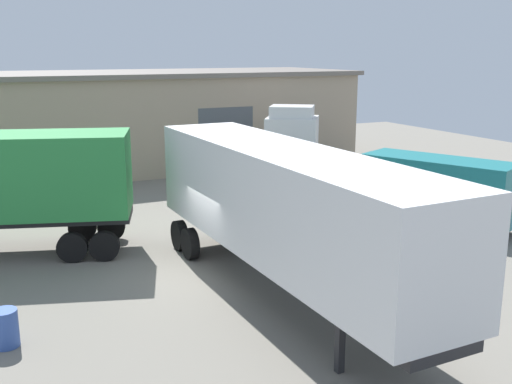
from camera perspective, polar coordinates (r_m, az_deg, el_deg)
The scene contains 7 objects.
ground_plane at distance 18.21m, azimuth -5.03°, elevation -7.90°, with size 60.00×60.00×0.00m, color slate.
warehouse_building at distance 34.92m, azimuth -15.94°, elevation 6.46°, with size 31.00×9.09×5.42m.
tractor_unit_white at distance 29.86m, azimuth 3.32°, elevation 4.17°, with size 5.64×6.56×3.93m.
delivery_van_teal at distance 23.80m, azimuth 17.18°, elevation 0.21°, with size 4.19×6.01×2.62m.
container_trailer_black at distance 15.70m, azimuth 2.63°, elevation -1.28°, with size 2.70×12.06×4.12m.
oil_drum at distance 15.02m, azimuth -22.76°, elevation -11.89°, with size 0.58×0.58×0.88m.
traffic_cone at distance 23.57m, azimuth 3.77°, elevation -2.27°, with size 0.40×0.40×0.55m.
Camera 1 is at (-5.93, -15.91, 6.57)m, focal length 42.00 mm.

